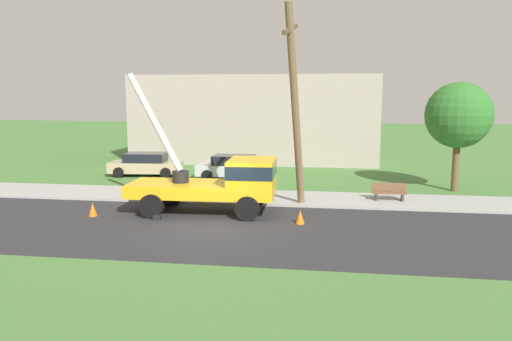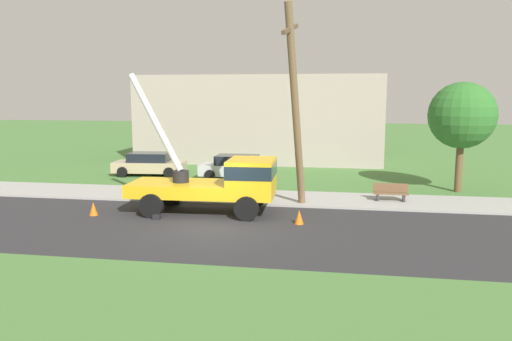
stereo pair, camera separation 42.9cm
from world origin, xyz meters
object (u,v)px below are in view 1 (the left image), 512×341
object	(u,v)px
parked_sedan_tan	(146,164)
leaning_utility_pole	(295,107)
traffic_cone_ahead	(300,217)
roadside_tree_near	(459,116)
park_bench	(389,192)
traffic_cone_behind	(93,210)
parked_sedan_silver	(234,167)
utility_truck	(222,181)

from	to	relation	value
parked_sedan_tan	leaning_utility_pole	bearing A→B (deg)	-39.50
traffic_cone_ahead	roadside_tree_near	size ratio (longest dim) A/B	0.10
leaning_utility_pole	park_bench	world-z (taller)	leaning_utility_pole
leaning_utility_pole	park_bench	xyz separation A→B (m)	(4.31, 2.31, -4.03)
traffic_cone_ahead	roadside_tree_near	world-z (taller)	roadside_tree_near
traffic_cone_ahead	roadside_tree_near	distance (m)	11.63
traffic_cone_behind	parked_sedan_silver	world-z (taller)	parked_sedan_silver
leaning_utility_pole	parked_sedan_silver	bearing A→B (deg)	118.40
park_bench	roadside_tree_near	bearing A→B (deg)	42.11
traffic_cone_ahead	traffic_cone_behind	size ratio (longest dim) A/B	1.00
traffic_cone_ahead	parked_sedan_silver	distance (m)	11.12
park_bench	roadside_tree_near	xyz separation A→B (m)	(3.70, 3.34, 3.49)
roadside_tree_near	leaning_utility_pole	bearing A→B (deg)	-144.79
parked_sedan_silver	utility_truck	bearing A→B (deg)	-82.38
parked_sedan_tan	roadside_tree_near	bearing A→B (deg)	-7.92
park_bench	utility_truck	bearing A→B (deg)	-155.44
traffic_cone_ahead	traffic_cone_behind	bearing A→B (deg)	-179.91
leaning_utility_pole	roadside_tree_near	bearing A→B (deg)	35.21
parked_sedan_silver	roadside_tree_near	distance (m)	12.79
utility_truck	roadside_tree_near	size ratio (longest dim) A/B	1.21
parked_sedan_tan	roadside_tree_near	xyz separation A→B (m)	(17.87, -2.48, 3.24)
utility_truck	traffic_cone_ahead	world-z (taller)	utility_truck
utility_truck	traffic_cone_behind	size ratio (longest dim) A/B	12.23
utility_truck	traffic_cone_ahead	distance (m)	3.85
leaning_utility_pole	parked_sedan_tan	size ratio (longest dim) A/B	1.93
utility_truck	parked_sedan_tan	size ratio (longest dim) A/B	1.51
leaning_utility_pole	traffic_cone_ahead	size ratio (longest dim) A/B	15.65
traffic_cone_behind	parked_sedan_tan	world-z (taller)	parked_sedan_tan
parked_sedan_silver	park_bench	size ratio (longest dim) A/B	2.75
roadside_tree_near	parked_sedan_tan	bearing A→B (deg)	172.08
traffic_cone_ahead	park_bench	bearing A→B (deg)	50.22
traffic_cone_behind	roadside_tree_near	xyz separation A→B (m)	(16.24, 8.03, 3.67)
leaning_utility_pole	parked_sedan_tan	distance (m)	13.33
utility_truck	roadside_tree_near	world-z (taller)	utility_truck
utility_truck	park_bench	bearing A→B (deg)	24.56
leaning_utility_pole	traffic_cone_ahead	distance (m)	4.85
traffic_cone_ahead	parked_sedan_tan	bearing A→B (deg)	134.40
parked_sedan_tan	parked_sedan_silver	xyz separation A→B (m)	(5.68, -0.38, 0.00)
traffic_cone_behind	park_bench	bearing A→B (deg)	20.48
utility_truck	park_bench	xyz separation A→B (m)	(7.32, 3.34, -0.95)
leaning_utility_pole	traffic_cone_behind	xyz separation A→B (m)	(-8.24, -2.38, -4.22)
traffic_cone_behind	parked_sedan_silver	size ratio (longest dim) A/B	0.13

